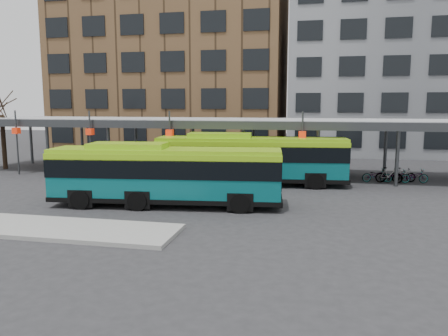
# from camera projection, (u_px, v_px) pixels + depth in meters

# --- Properties ---
(ground) EXTENTS (120.00, 120.00, 0.00)m
(ground) POSITION_uv_depth(u_px,v_px,m) (164.00, 217.00, 20.49)
(ground) COLOR #28282B
(ground) RESTS_ON ground
(boarding_island) EXTENTS (14.00, 3.00, 0.18)m
(boarding_island) POSITION_uv_depth(u_px,v_px,m) (19.00, 226.00, 18.69)
(boarding_island) COLOR gray
(boarding_island) RESTS_ON ground
(canopy) EXTENTS (40.00, 6.53, 4.80)m
(canopy) POSITION_uv_depth(u_px,v_px,m) (221.00, 122.00, 32.38)
(canopy) COLOR #999B9E
(canopy) RESTS_ON ground
(tree) EXTENTS (1.64, 1.64, 5.60)m
(tree) POSITION_uv_depth(u_px,v_px,m) (3.00, 139.00, 35.43)
(tree) COLOR black
(tree) RESTS_ON ground
(building_brick) EXTENTS (26.00, 14.00, 22.00)m
(building_brick) POSITION_uv_depth(u_px,v_px,m) (174.00, 55.00, 51.90)
(building_brick) COLOR brown
(building_brick) RESTS_ON ground
(building_grey) EXTENTS (24.00, 14.00, 20.00)m
(building_grey) POSITION_uv_depth(u_px,v_px,m) (405.00, 59.00, 46.72)
(building_grey) COLOR slate
(building_grey) RESTS_ON ground
(bus_front) EXTENTS (12.09, 3.79, 3.28)m
(bus_front) POSITION_uv_depth(u_px,v_px,m) (165.00, 173.00, 22.59)
(bus_front) COLOR #08575C
(bus_front) RESTS_ON ground
(bus_rear) EXTENTS (12.50, 3.91, 3.39)m
(bus_rear) POSITION_uv_depth(u_px,v_px,m) (250.00, 158.00, 28.58)
(bus_rear) COLOR #08575C
(bus_rear) RESTS_ON ground
(bike_rack) EXTENTS (4.40, 1.26, 1.06)m
(bike_rack) POSITION_uv_depth(u_px,v_px,m) (396.00, 176.00, 29.45)
(bike_rack) COLOR slate
(bike_rack) RESTS_ON ground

